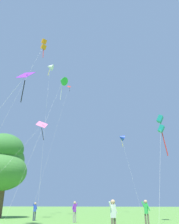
# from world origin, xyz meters

# --- Properties ---
(kite_white_distant) EXTENTS (4.69, 9.00, 28.69)m
(kite_white_distant) POSITION_xyz_m (-18.06, 31.76, 27.83)
(kite_white_distant) COLOR white
(kite_white_distant) RESTS_ON ground_plane
(kite_purple_streamer) EXTENTS (4.42, 5.22, 12.52)m
(kite_purple_streamer) POSITION_xyz_m (-9.55, 9.76, 11.26)
(kite_purple_streamer) COLOR purple
(kite_purple_streamer) RESTS_ON ground_plane
(kite_teal_box) EXTENTS (1.68, 6.58, 10.57)m
(kite_teal_box) POSITION_xyz_m (1.68, 19.35, 9.47)
(kite_teal_box) COLOR teal
(kite_teal_box) RESTS_ON ground_plane
(kite_blue_delta) EXTENTS (4.59, 6.67, 16.34)m
(kite_blue_delta) POSITION_xyz_m (-5.82, 44.97, 15.52)
(kite_blue_delta) COLOR blue
(kite_blue_delta) RESTS_ON ground_plane
(kite_red_high) EXTENTS (2.15, 11.60, 30.35)m
(kite_red_high) POSITION_xyz_m (-18.83, 42.96, 25.52)
(kite_red_high) COLOR red
(kite_red_high) RESTS_ON ground_plane
(kite_green_small) EXTENTS (2.66, 11.09, 22.92)m
(kite_green_small) POSITION_xyz_m (-13.64, 28.08, 21.92)
(kite_green_small) COLOR green
(kite_green_small) RESTS_ON ground_plane
(kite_orange_box) EXTENTS (4.22, 9.30, 28.50)m
(kite_orange_box) POSITION_xyz_m (-15.90, 24.31, 27.30)
(kite_orange_box) COLOR orange
(kite_orange_box) RESTS_ON ground_plane
(kite_pink_low) EXTENTS (4.56, 7.72, 11.79)m
(kite_pink_low) POSITION_xyz_m (-13.10, 20.26, 10.57)
(kite_pink_low) COLOR pink
(kite_pink_low) RESTS_ON ground_plane
(person_in_red_shirt) EXTENTS (0.46, 0.46, 1.78)m
(person_in_red_shirt) POSITION_xyz_m (-6.83, 16.20, 1.07)
(person_in_red_shirt) COLOR gray
(person_in_red_shirt) RESTS_ON ground_plane
(person_in_blue_jacket) EXTENTS (0.59, 0.25, 1.81)m
(person_in_blue_jacket) POSITION_xyz_m (-0.33, 12.74, 1.09)
(person_in_blue_jacket) COLOR #665B4C
(person_in_blue_jacket) RESTS_ON ground_plane
(person_foreground_watcher) EXTENTS (0.38, 0.50, 1.72)m
(person_foreground_watcher) POSITION_xyz_m (-11.58, 17.67, 1.03)
(person_foreground_watcher) COLOR #2D3351
(person_foreground_watcher) RESTS_ON ground_plane
(person_near_tree) EXTENTS (0.42, 0.49, 1.74)m
(person_near_tree) POSITION_xyz_m (-1.78, 7.43, 1.05)
(person_near_tree) COLOR #665B4C
(person_near_tree) RESTS_ON ground_plane
(tree_left_oak) EXTENTS (6.75, 6.75, 10.26)m
(tree_left_oak) POSITION_xyz_m (-18.36, 20.73, 6.48)
(tree_left_oak) COLOR brown
(tree_left_oak) RESTS_ON ground_plane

